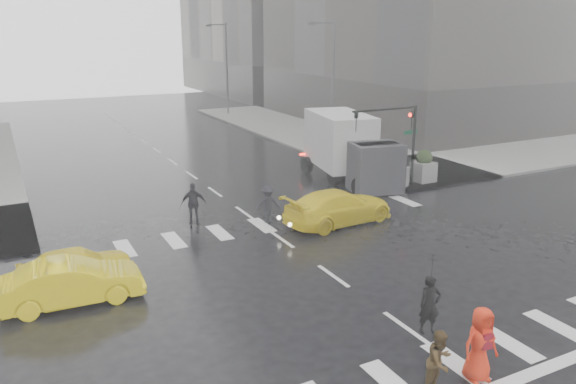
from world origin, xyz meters
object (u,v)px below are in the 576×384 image
pedestrian_brown (440,362)px  taxi_front (76,265)px  pedestrian_orange (480,344)px  box_truck (349,147)px  taxi_mid (72,282)px  traffic_signal_pole (400,130)px

pedestrian_brown → taxi_front: 12.43m
pedestrian_brown → pedestrian_orange: 1.23m
pedestrian_orange → box_truck: size_ratio=0.27×
taxi_mid → taxi_front: bearing=-8.5°
pedestrian_brown → box_truck: (8.73, 17.26, 1.21)m
pedestrian_orange → box_truck: (7.52, 17.33, 1.05)m
pedestrian_orange → traffic_signal_pole: bearing=65.6°
pedestrian_brown → box_truck: 19.39m
pedestrian_brown → traffic_signal_pole: bearing=40.3°
traffic_signal_pole → taxi_mid: size_ratio=1.04×
pedestrian_orange → taxi_front: size_ratio=0.52×
traffic_signal_pole → pedestrian_orange: 17.49m
taxi_front → pedestrian_orange: bearing=-145.4°
traffic_signal_pole → taxi_front: traffic_signal_pole is taller
traffic_signal_pole → taxi_mid: traffic_signal_pole is taller
traffic_signal_pole → box_truck: 3.17m
pedestrian_brown → box_truck: bearing=48.3°
traffic_signal_pole → pedestrian_brown: traffic_signal_pole is taller
pedestrian_brown → pedestrian_orange: pedestrian_orange is taller
pedestrian_brown → box_truck: box_truck is taller
pedestrian_brown → taxi_mid: pedestrian_brown is taller
box_truck → taxi_mid: bearing=-140.6°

